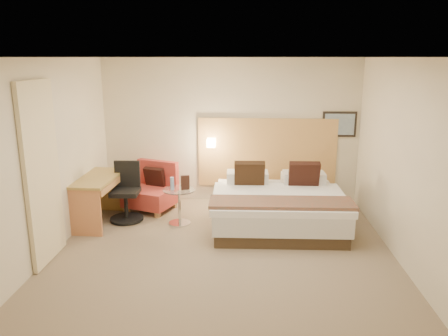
# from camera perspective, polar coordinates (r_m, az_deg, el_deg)

# --- Properties ---
(floor) EXTENTS (4.80, 5.00, 0.02)m
(floor) POSITION_cam_1_polar(r_m,az_deg,el_deg) (6.26, -0.17, -11.38)
(floor) COLOR #816F57
(floor) RESTS_ON ground
(ceiling) EXTENTS (4.80, 5.00, 0.02)m
(ceiling) POSITION_cam_1_polar(r_m,az_deg,el_deg) (5.65, -0.19, 14.37)
(ceiling) COLOR silver
(ceiling) RESTS_ON floor
(wall_back) EXTENTS (4.80, 0.02, 2.70)m
(wall_back) POSITION_cam_1_polar(r_m,az_deg,el_deg) (8.26, 0.82, 4.86)
(wall_back) COLOR beige
(wall_back) RESTS_ON floor
(wall_front) EXTENTS (4.80, 0.02, 2.70)m
(wall_front) POSITION_cam_1_polar(r_m,az_deg,el_deg) (3.42, -2.62, -8.99)
(wall_front) COLOR beige
(wall_front) RESTS_ON floor
(wall_left) EXTENTS (0.02, 5.00, 2.70)m
(wall_left) POSITION_cam_1_polar(r_m,az_deg,el_deg) (6.41, -22.23, 1.03)
(wall_left) COLOR beige
(wall_left) RESTS_ON floor
(wall_right) EXTENTS (0.02, 5.00, 2.70)m
(wall_right) POSITION_cam_1_polar(r_m,az_deg,el_deg) (6.16, 22.82, 0.47)
(wall_right) COLOR beige
(wall_right) RESTS_ON floor
(headboard_panel) EXTENTS (2.60, 0.04, 1.30)m
(headboard_panel) POSITION_cam_1_polar(r_m,az_deg,el_deg) (8.30, 5.64, 2.02)
(headboard_panel) COLOR tan
(headboard_panel) RESTS_ON wall_back
(art_frame) EXTENTS (0.62, 0.03, 0.47)m
(art_frame) POSITION_cam_1_polar(r_m,az_deg,el_deg) (8.38, 14.83, 5.55)
(art_frame) COLOR black
(art_frame) RESTS_ON wall_back
(art_canvas) EXTENTS (0.54, 0.01, 0.39)m
(art_canvas) POSITION_cam_1_polar(r_m,az_deg,el_deg) (8.36, 14.85, 5.53)
(art_canvas) COLOR gray
(art_canvas) RESTS_ON wall_back
(lamp_arm) EXTENTS (0.02, 0.12, 0.02)m
(lamp_arm) POSITION_cam_1_polar(r_m,az_deg,el_deg) (8.23, -1.65, 3.40)
(lamp_arm) COLOR white
(lamp_arm) RESTS_ON wall_back
(lamp_shade) EXTENTS (0.15, 0.15, 0.15)m
(lamp_shade) POSITION_cam_1_polar(r_m,az_deg,el_deg) (8.17, -1.68, 3.32)
(lamp_shade) COLOR #FFEDC6
(lamp_shade) RESTS_ON wall_back
(curtain) EXTENTS (0.06, 0.90, 2.42)m
(curtain) POSITION_cam_1_polar(r_m,az_deg,el_deg) (6.20, -22.67, -0.68)
(curtain) COLOR beige
(curtain) RESTS_ON wall_left
(bottle_a) EXTENTS (0.08, 0.08, 0.21)m
(bottle_a) POSITION_cam_1_polar(r_m,az_deg,el_deg) (7.17, -6.79, -2.03)
(bottle_a) COLOR #98B5EB
(bottle_a) RESTS_ON side_table
(menu_folder) EXTENTS (0.15, 0.09, 0.23)m
(menu_folder) POSITION_cam_1_polar(r_m,az_deg,el_deg) (7.17, -5.09, -1.90)
(menu_folder) COLOR #371E16
(menu_folder) RESTS_ON side_table
(bed) EXTENTS (2.14, 2.07, 1.02)m
(bed) POSITION_cam_1_polar(r_m,az_deg,el_deg) (7.27, 6.96, -4.86)
(bed) COLOR #3A2C1D
(bed) RESTS_ON floor
(lounge_chair) EXTENTS (1.01, 0.95, 0.86)m
(lounge_chair) POSITION_cam_1_polar(r_m,az_deg,el_deg) (8.05, -9.39, -2.96)
(lounge_chair) COLOR #9D744A
(lounge_chair) RESTS_ON floor
(side_table) EXTENTS (0.66, 0.66, 0.59)m
(side_table) POSITION_cam_1_polar(r_m,az_deg,el_deg) (7.28, -5.86, -4.80)
(side_table) COLOR silver
(side_table) RESTS_ON floor
(desk) EXTENTS (0.64, 1.29, 0.79)m
(desk) POSITION_cam_1_polar(r_m,az_deg,el_deg) (7.51, -15.97, -2.35)
(desk) COLOR #A48440
(desk) RESTS_ON floor
(desk_chair) EXTENTS (0.58, 0.58, 0.99)m
(desk_chair) POSITION_cam_1_polar(r_m,az_deg,el_deg) (7.59, -12.64, -3.68)
(desk_chair) COLOR black
(desk_chair) RESTS_ON floor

